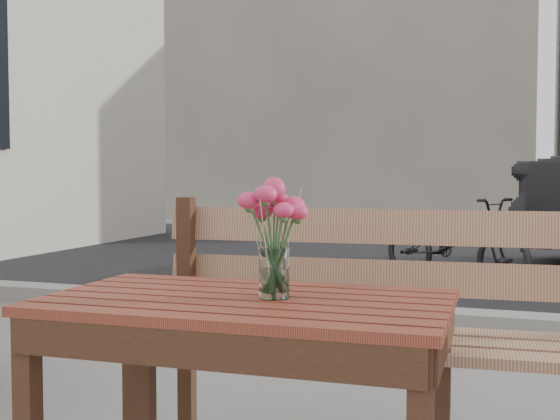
# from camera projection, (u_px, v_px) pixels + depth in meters

# --- Properties ---
(street) EXTENTS (30.00, 8.12, 0.12)m
(street) POSITION_uv_depth(u_px,v_px,m) (441.00, 278.00, 6.63)
(street) COLOR black
(street) RESTS_ON ground
(backdrop_buildings) EXTENTS (15.50, 4.00, 8.00)m
(backdrop_buildings) POSITION_uv_depth(u_px,v_px,m) (495.00, 54.00, 15.22)
(backdrop_buildings) COLOR gray
(backdrop_buildings) RESTS_ON ground
(main_table) EXTENTS (1.11, 0.67, 0.68)m
(main_table) POSITION_uv_depth(u_px,v_px,m) (246.00, 338.00, 1.93)
(main_table) COLOR #5F2419
(main_table) RESTS_ON ground
(main_bench) EXTENTS (1.56, 0.56, 0.95)m
(main_bench) POSITION_uv_depth(u_px,v_px,m) (374.00, 306.00, 2.32)
(main_bench) COLOR brown
(main_bench) RESTS_ON ground
(main_vase) EXTENTS (0.18, 0.18, 0.33)m
(main_vase) POSITION_uv_depth(u_px,v_px,m) (274.00, 223.00, 1.90)
(main_vase) COLOR white
(main_vase) RESTS_ON main_table
(bicycle) EXTENTS (1.60, 1.23, 0.81)m
(bicycle) POSITION_uv_depth(u_px,v_px,m) (455.00, 241.00, 6.41)
(bicycle) COLOR black
(bicycle) RESTS_ON ground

